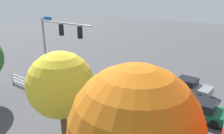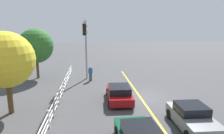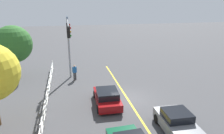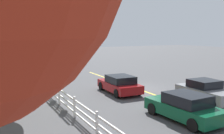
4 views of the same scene
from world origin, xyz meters
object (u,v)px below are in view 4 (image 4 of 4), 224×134
car_3 (206,92)px  car_1 (185,107)px  car_0 (120,84)px  tree_2 (3,44)px  pedestrian (64,72)px

car_3 → car_1: bearing=-59.8°
car_0 → tree_2: tree_2 is taller
tree_2 → car_1: bearing=-124.0°
car_3 → pedestrian: bearing=-149.7°
car_1 → pedestrian: bearing=7.5°
car_3 → tree_2: bearing=-104.4°
pedestrian → tree_2: (-7.77, 5.62, 2.90)m
car_1 → car_3: 4.18m
car_0 → car_3: bearing=-140.3°
car_1 → tree_2: (5.38, 7.98, 3.15)m
pedestrian → tree_2: tree_2 is taller
car_3 → tree_2: tree_2 is taller
car_3 → pedestrian: pedestrian is taller
pedestrian → car_0: bearing=-11.8°
car_3 → pedestrian: size_ratio=2.36×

